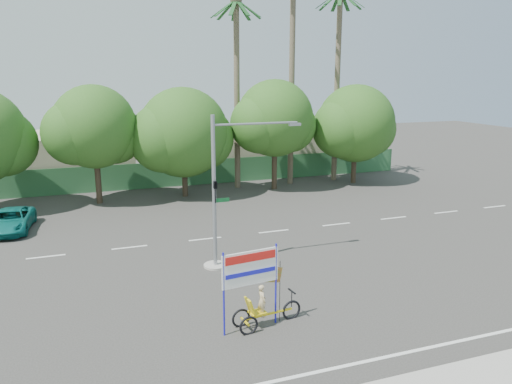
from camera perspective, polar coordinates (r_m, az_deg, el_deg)
name	(u,v)px	position (r m, az deg, el deg)	size (l,w,h in m)	color
ground	(301,293)	(20.82, 5.11, -11.47)	(120.00, 120.00, 0.00)	#33302D
fence	(188,173)	(40.18, -7.75, 2.16)	(38.00, 0.08, 2.00)	#336B3D
building_left	(55,159)	(43.67, -22.02, 3.53)	(12.00, 8.00, 4.00)	beige
building_right	(263,150)	(46.51, 0.75, 4.81)	(14.00, 8.00, 3.60)	beige
tree_left	(94,130)	(35.31, -18.06, 6.76)	(6.66, 5.60, 8.07)	#473828
tree_center	(183,135)	(36.05, -8.39, 6.44)	(7.62, 6.40, 7.85)	#473828
tree_right	(274,121)	(37.95, 2.09, 8.09)	(6.90, 5.80, 8.36)	#473828
tree_far_right	(355,126)	(41.11, 11.26, 7.42)	(7.38, 6.20, 7.94)	#473828
palm_tall	(292,50)	(40.00, 4.16, 15.83)	(3.73, 3.79, 17.45)	#70604C
palm_mid	(338,65)	(41.74, 9.33, 14.13)	(3.73, 3.79, 15.45)	#70604C
palm_short	(237,72)	(38.38, -2.22, 13.56)	(3.73, 3.79, 14.45)	#70604C
traffic_signal	(221,205)	(22.64, -4.03, -1.52)	(4.72, 1.10, 7.00)	gray
trike_billboard	(258,295)	(17.72, 0.24, -11.67)	(3.08, 0.88, 3.04)	black
pickup_truck	(11,220)	(31.52, -26.17, -2.94)	(2.06, 4.46, 1.24)	#0F6E68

